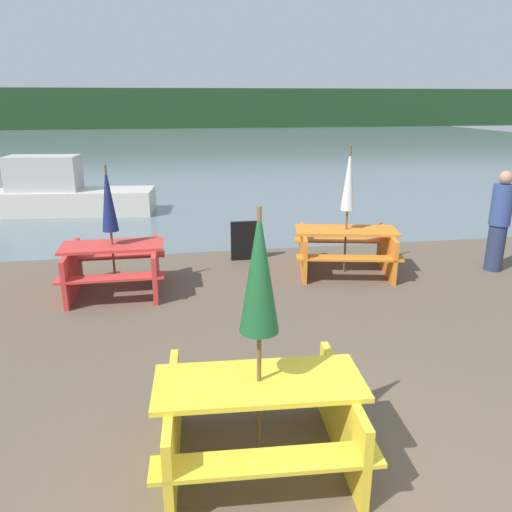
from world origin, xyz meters
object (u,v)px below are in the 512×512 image
(picnic_table_yellow, at_px, (259,413))
(picnic_table_orange, at_px, (345,246))
(person, at_px, (499,221))
(picnic_table_red, at_px, (114,264))
(boat, at_px, (66,193))
(signboard, at_px, (245,241))
(umbrella_darkgreen, at_px, (259,273))
(umbrella_white, at_px, (349,180))
(umbrella_navy, at_px, (108,200))

(picnic_table_yellow, relative_size, picnic_table_orange, 0.89)
(picnic_table_orange, xyz_separation_m, person, (2.69, -0.34, 0.43))
(picnic_table_red, bearing_deg, boat, 106.72)
(picnic_table_red, xyz_separation_m, signboard, (2.30, 1.32, -0.09))
(picnic_table_orange, bearing_deg, signboard, 148.48)
(umbrella_darkgreen, bearing_deg, signboard, 82.72)
(picnic_table_yellow, relative_size, umbrella_white, 0.81)
(picnic_table_yellow, height_order, umbrella_white, umbrella_white)
(picnic_table_yellow, bearing_deg, umbrella_navy, 110.55)
(picnic_table_red, height_order, umbrella_navy, umbrella_navy)
(picnic_table_red, bearing_deg, picnic_table_orange, 4.57)
(umbrella_navy, relative_size, umbrella_darkgreen, 0.91)
(picnic_table_red, height_order, signboard, picnic_table_red)
(boat, bearing_deg, umbrella_navy, -66.82)
(picnic_table_orange, bearing_deg, boat, 134.84)
(person, bearing_deg, picnic_table_orange, 172.74)
(umbrella_navy, xyz_separation_m, person, (6.62, -0.03, -0.60))
(picnic_table_yellow, distance_m, picnic_table_red, 4.52)
(picnic_table_orange, xyz_separation_m, umbrella_darkgreen, (-2.34, -4.55, 1.23))
(picnic_table_yellow, relative_size, umbrella_navy, 0.88)
(umbrella_darkgreen, distance_m, signboard, 5.75)
(umbrella_darkgreen, distance_m, umbrella_white, 5.12)
(umbrella_navy, distance_m, umbrella_white, 3.95)
(boat, xyz_separation_m, person, (8.46, -6.14, 0.34))
(signboard, bearing_deg, picnic_table_red, -150.15)
(picnic_table_red, distance_m, umbrella_white, 4.12)
(picnic_table_yellow, distance_m, signboard, 5.59)
(picnic_table_yellow, xyz_separation_m, boat, (-3.42, 10.35, 0.09))
(picnic_table_red, bearing_deg, umbrella_navy, 0.00)
(picnic_table_orange, bearing_deg, picnic_table_yellow, -117.27)
(umbrella_navy, bearing_deg, umbrella_white, 4.57)
(umbrella_darkgreen, distance_m, person, 6.61)
(boat, height_order, signboard, boat)
(umbrella_white, height_order, person, umbrella_white)
(picnic_table_orange, distance_m, signboard, 1.92)
(signboard, bearing_deg, boat, 130.74)
(picnic_table_yellow, relative_size, person, 1.00)
(umbrella_darkgreen, relative_size, signboard, 2.95)
(umbrella_white, xyz_separation_m, boat, (-5.77, 5.80, -1.09))
(umbrella_navy, height_order, boat, umbrella_navy)
(umbrella_darkgreen, bearing_deg, umbrella_navy, 110.55)
(picnic_table_red, distance_m, umbrella_navy, 1.03)
(picnic_table_orange, xyz_separation_m, boat, (-5.77, 5.80, 0.08))
(umbrella_navy, bearing_deg, signboard, 29.85)
(umbrella_navy, relative_size, signboard, 2.69)
(umbrella_navy, xyz_separation_m, boat, (-1.84, 6.11, -0.94))
(person, xyz_separation_m, signboard, (-4.33, 1.35, -0.52))
(signboard, bearing_deg, person, -17.27)
(picnic_table_orange, relative_size, boat, 0.47)
(picnic_table_orange, bearing_deg, umbrella_navy, -175.43)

